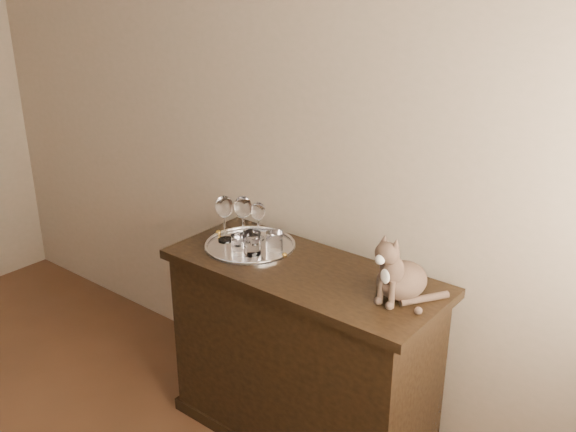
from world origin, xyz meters
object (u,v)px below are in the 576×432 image
at_px(tumbler_c, 274,241).
at_px(cat, 403,264).
at_px(wine_glass_c, 225,218).
at_px(tumbler_a, 251,243).
at_px(tray, 250,246).
at_px(sideboard, 302,356).
at_px(tumbler_b, 240,244).
at_px(wine_glass_d, 243,219).
at_px(wine_glass_b, 258,221).

xyz_separation_m(tumbler_c, cat, (0.63, -0.01, 0.09)).
relative_size(wine_glass_c, tumbler_a, 2.22).
distance_m(tumbler_c, cat, 0.64).
bearing_deg(tray, tumbler_a, -44.19).
distance_m(sideboard, tumbler_b, 0.56).
height_order(tumbler_a, tumbler_b, tumbler_a).
height_order(tray, tumbler_b, tumbler_b).
bearing_deg(tumbler_a, tray, 135.81).
height_order(wine_glass_d, cat, cat).
xyz_separation_m(sideboard, cat, (0.43, 0.04, 0.56)).
relative_size(tray, wine_glass_c, 1.89).
bearing_deg(cat, tumbler_a, -166.44).
height_order(wine_glass_c, wine_glass_d, same).
relative_size(wine_glass_b, tumbler_c, 2.10).
distance_m(sideboard, wine_glass_c, 0.69).
relative_size(wine_glass_b, tumbler_b, 2.06).
height_order(tray, wine_glass_c, wine_glass_c).
distance_m(wine_glass_c, tumbler_b, 0.17).
bearing_deg(tumbler_a, wine_glass_c, 169.68).
height_order(wine_glass_c, cat, cat).
height_order(wine_glass_b, tumbler_a, wine_glass_b).
bearing_deg(wine_glass_d, wine_glass_b, 58.24).
bearing_deg(wine_glass_c, tray, 11.30).
xyz_separation_m(wine_glass_b, tumbler_b, (0.04, -0.17, -0.05)).
bearing_deg(cat, wine_glass_c, -170.11).
relative_size(sideboard, tray, 3.00).
distance_m(wine_glass_b, tumbler_a, 0.17).
xyz_separation_m(tumbler_a, cat, (0.68, 0.08, 0.08)).
bearing_deg(wine_glass_c, tumbler_b, -22.56).
relative_size(sideboard, tumbler_b, 14.15).
height_order(wine_glass_c, tumbler_b, wine_glass_c).
height_order(sideboard, tumbler_c, tumbler_c).
height_order(sideboard, wine_glass_d, wine_glass_d).
xyz_separation_m(sideboard, tray, (-0.31, 0.02, 0.43)).
bearing_deg(wine_glass_c, wine_glass_d, 34.58).
xyz_separation_m(wine_glass_c, tumbler_a, (0.19, -0.03, -0.06)).
relative_size(wine_glass_b, cat, 0.64).
bearing_deg(wine_glass_c, sideboard, 0.62).
xyz_separation_m(wine_glass_b, wine_glass_d, (-0.04, -0.06, 0.02)).
distance_m(wine_glass_c, wine_glass_d, 0.08).
height_order(wine_glass_b, wine_glass_c, wine_glass_c).
height_order(wine_glass_d, tumbler_a, wine_glass_d).
height_order(sideboard, tray, tray).
distance_m(sideboard, tumbler_c, 0.52).
distance_m(wine_glass_c, cat, 0.87).
bearing_deg(wine_glass_c, wine_glass_b, 45.26).
height_order(sideboard, wine_glass_b, wine_glass_b).
height_order(wine_glass_b, tumbler_b, wine_glass_b).
bearing_deg(tumbler_c, tray, -163.56).
height_order(tray, wine_glass_b, wine_glass_b).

